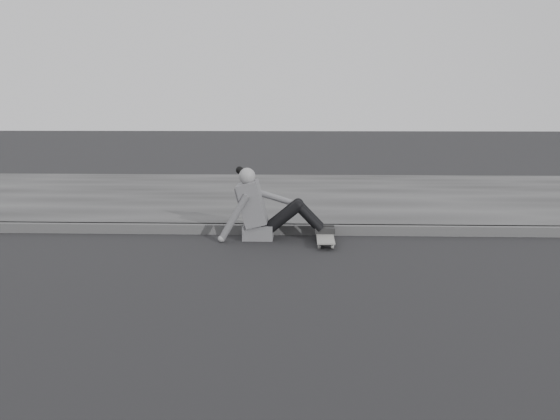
# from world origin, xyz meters

# --- Properties ---
(ground) EXTENTS (80.00, 80.00, 0.00)m
(ground) POSITION_xyz_m (0.00, 0.00, 0.00)
(ground) COLOR black
(ground) RESTS_ON ground
(curb) EXTENTS (24.00, 0.16, 0.12)m
(curb) POSITION_xyz_m (0.00, 2.58, 0.06)
(curb) COLOR #474747
(curb) RESTS_ON ground
(sidewalk) EXTENTS (24.00, 6.00, 0.12)m
(sidewalk) POSITION_xyz_m (0.00, 5.60, 0.06)
(sidewalk) COLOR #373737
(sidewalk) RESTS_ON ground
(skateboard) EXTENTS (0.20, 0.78, 0.09)m
(skateboard) POSITION_xyz_m (-0.19, 2.03, 0.07)
(skateboard) COLOR #A1A19C
(skateboard) RESTS_ON ground
(seated_woman) EXTENTS (1.38, 0.46, 0.88)m
(seated_woman) POSITION_xyz_m (-0.93, 2.28, 0.36)
(seated_woman) COLOR #5A5A5D
(seated_woman) RESTS_ON ground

